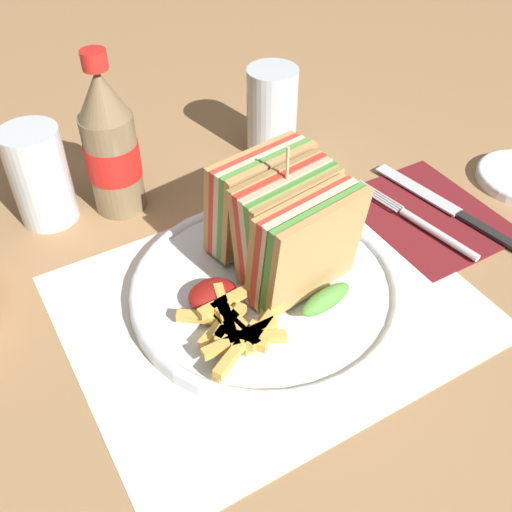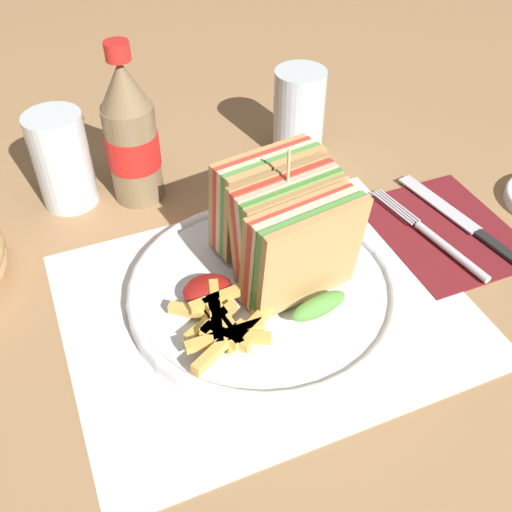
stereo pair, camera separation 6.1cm
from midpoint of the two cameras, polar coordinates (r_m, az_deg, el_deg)
name	(u,v)px [view 2 (the right image)]	position (r m, az deg, el deg)	size (l,w,h in m)	color
ground_plane	(249,319)	(0.60, 2.24, -6.19)	(4.00, 4.00, 0.00)	#9E754C
placemat	(266,306)	(0.61, 3.76, -4.91)	(0.40, 0.32, 0.00)	silver
plate_main	(263,289)	(0.61, 3.54, -3.34)	(0.28, 0.28, 0.02)	white
club_sandwich	(285,228)	(0.59, 5.76, 2.50)	(0.12, 0.17, 0.15)	tan
fries_pile	(223,324)	(0.56, -0.02, -6.62)	(0.09, 0.10, 0.02)	gold
ketchup_blob	(208,290)	(0.59, -1.70, -3.41)	(0.05, 0.04, 0.02)	maroon
napkin	(444,230)	(0.74, 19.79, 2.25)	(0.15, 0.18, 0.00)	maroon
fork	(438,240)	(0.71, 19.28, 1.37)	(0.04, 0.18, 0.01)	silver
knife	(465,223)	(0.75, 21.53, 2.84)	(0.05, 0.21, 0.00)	black
coke_bottle_near	(131,136)	(0.71, -9.41, 11.11)	(0.06, 0.06, 0.20)	#7A6647
glass_near	(299,118)	(0.81, 6.27, 12.82)	(0.07, 0.07, 0.12)	silver
glass_far	(62,160)	(0.74, -15.75, 8.69)	(0.07, 0.07, 0.12)	silver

